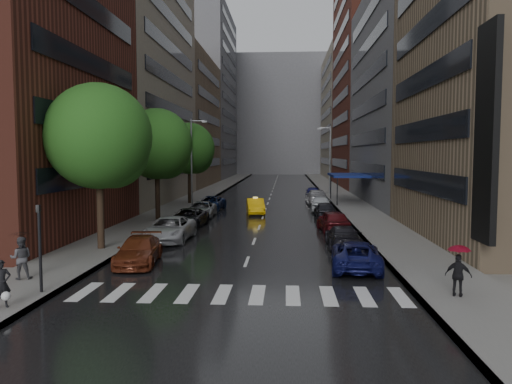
# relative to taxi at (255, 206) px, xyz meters

# --- Properties ---
(ground) EXTENTS (220.00, 220.00, 0.00)m
(ground) POSITION_rel_taxi_xyz_m (0.79, -24.31, -0.72)
(ground) COLOR gray
(ground) RESTS_ON ground
(road) EXTENTS (14.00, 140.00, 0.01)m
(road) POSITION_rel_taxi_xyz_m (0.79, 25.69, -0.72)
(road) COLOR black
(road) RESTS_ON ground
(sidewalk_left) EXTENTS (4.00, 140.00, 0.15)m
(sidewalk_left) POSITION_rel_taxi_xyz_m (-8.21, 25.69, -0.65)
(sidewalk_left) COLOR gray
(sidewalk_left) RESTS_ON ground
(sidewalk_right) EXTENTS (4.00, 140.00, 0.15)m
(sidewalk_right) POSITION_rel_taxi_xyz_m (9.79, 25.69, -0.65)
(sidewalk_right) COLOR gray
(sidewalk_right) RESTS_ON ground
(crosswalk) EXTENTS (13.15, 2.80, 0.01)m
(crosswalk) POSITION_rel_taxi_xyz_m (0.99, -26.31, -0.71)
(crosswalk) COLOR silver
(crosswalk) RESTS_ON ground
(buildings_left) EXTENTS (8.00, 108.00, 38.00)m
(buildings_left) POSITION_rel_taxi_xyz_m (-14.21, 34.48, 15.27)
(buildings_left) COLOR maroon
(buildings_left) RESTS_ON ground
(buildings_right) EXTENTS (8.05, 109.10, 36.00)m
(buildings_right) POSITION_rel_taxi_xyz_m (15.79, 32.39, 14.31)
(buildings_right) COLOR #937A5B
(buildings_right) RESTS_ON ground
(building_far) EXTENTS (40.00, 14.00, 32.00)m
(building_far) POSITION_rel_taxi_xyz_m (0.79, 93.69, 15.28)
(building_far) COLOR slate
(building_far) RESTS_ON ground
(tree_near) EXTENTS (6.00, 6.00, 9.56)m
(tree_near) POSITION_rel_taxi_xyz_m (-7.81, -17.88, 5.83)
(tree_near) COLOR #382619
(tree_near) RESTS_ON ground
(tree_mid) EXTENTS (5.83, 5.83, 9.29)m
(tree_mid) POSITION_rel_taxi_xyz_m (-7.81, -5.11, 5.64)
(tree_mid) COLOR #382619
(tree_mid) RESTS_ON ground
(tree_far) EXTENTS (5.62, 5.62, 8.96)m
(tree_far) POSITION_rel_taxi_xyz_m (-7.81, 8.68, 5.41)
(tree_far) COLOR #382619
(tree_far) RESTS_ON ground
(taxi) EXTENTS (2.09, 4.54, 1.44)m
(taxi) POSITION_rel_taxi_xyz_m (0.00, 0.00, 0.00)
(taxi) COLOR #ECB00C
(taxi) RESTS_ON ground
(parked_cars_left) EXTENTS (2.73, 29.24, 1.55)m
(parked_cars_left) POSITION_rel_taxi_xyz_m (-4.61, -8.80, -0.01)
(parked_cars_left) COLOR #612513
(parked_cars_left) RESTS_ON ground
(parked_cars_right) EXTENTS (2.71, 42.86, 1.61)m
(parked_cars_right) POSITION_rel_taxi_xyz_m (6.19, -2.53, 0.03)
(parked_cars_right) COLOR #10134B
(parked_cars_right) RESTS_ON ground
(ped_bag_walker) EXTENTS (0.74, 0.73, 1.71)m
(ped_bag_walker) POSITION_rel_taxi_xyz_m (-7.18, -28.98, 0.26)
(ped_bag_walker) COLOR black
(ped_bag_walker) RESTS_ON sidewalk_left
(ped_black_umbrella) EXTENTS (1.08, 0.98, 2.09)m
(ped_black_umbrella) POSITION_rel_taxi_xyz_m (-8.65, -25.02, 0.66)
(ped_black_umbrella) COLOR #46464A
(ped_black_umbrella) RESTS_ON sidewalk_left
(ped_red_umbrella) EXTENTS (1.03, 0.82, 2.01)m
(ped_red_umbrella) POSITION_rel_taxi_xyz_m (9.37, -26.58, 0.61)
(ped_red_umbrella) COLOR black
(ped_red_umbrella) RESTS_ON sidewalk_right
(traffic_light) EXTENTS (0.18, 0.15, 3.45)m
(traffic_light) POSITION_rel_taxi_xyz_m (-6.81, -26.92, 1.51)
(traffic_light) COLOR black
(traffic_light) RESTS_ON sidewalk_left
(street_lamp_left) EXTENTS (1.74, 0.22, 9.00)m
(street_lamp_left) POSITION_rel_taxi_xyz_m (-6.93, 5.69, 4.17)
(street_lamp_left) COLOR gray
(street_lamp_left) RESTS_ON sidewalk_left
(street_lamp_right) EXTENTS (1.74, 0.22, 9.00)m
(street_lamp_right) POSITION_rel_taxi_xyz_m (8.51, 20.69, 4.17)
(street_lamp_right) COLOR gray
(street_lamp_right) RESTS_ON sidewalk_right
(awning) EXTENTS (4.00, 8.00, 3.12)m
(awning) POSITION_rel_taxi_xyz_m (9.77, 10.69, 2.41)
(awning) COLOR navy
(awning) RESTS_ON sidewalk_right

